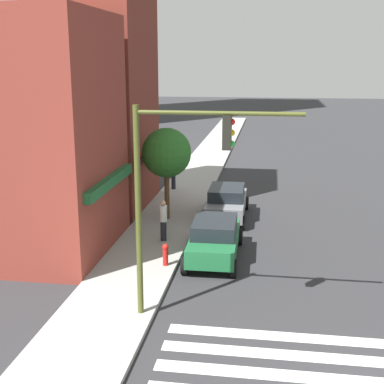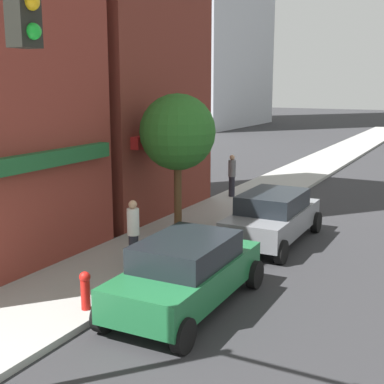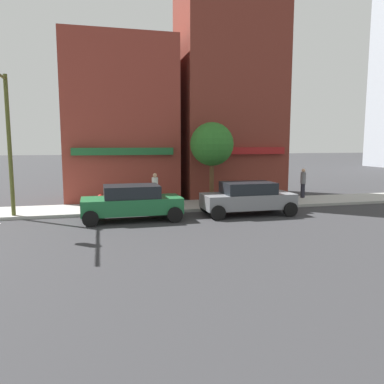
# 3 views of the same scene
# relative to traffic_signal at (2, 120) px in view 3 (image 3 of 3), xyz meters

# --- Properties ---
(storefront_row) EXTENTS (13.31, 5.30, 13.43)m
(storefront_row) POSITION_rel_traffic_signal_xyz_m (9.21, 6.16, 1.47)
(storefront_row) COLOR maroon
(storefront_row) RESTS_ON ground_plane
(traffic_signal) EXTENTS (0.32, 4.75, 6.47)m
(traffic_signal) POSITION_rel_traffic_signal_xyz_m (0.00, 0.00, 0.00)
(traffic_signal) COLOR #474C1E
(traffic_signal) RESTS_ON ground_plane
(sedan_green) EXTENTS (4.43, 2.02, 1.59)m
(sedan_green) POSITION_rel_traffic_signal_xyz_m (5.27, -0.64, -3.56)
(sedan_green) COLOR #1E6638
(sedan_green) RESTS_ON ground_plane
(sedan_grey) EXTENTS (4.42, 2.02, 1.59)m
(sedan_grey) POSITION_rel_traffic_signal_xyz_m (10.83, -0.64, -3.56)
(sedan_grey) COLOR slate
(sedan_grey) RESTS_ON ground_plane
(pedestrian_white_shirt) EXTENTS (0.32, 0.32, 1.77)m
(pedestrian_white_shirt) POSITION_rel_traffic_signal_xyz_m (6.65, 1.70, -3.33)
(pedestrian_white_shirt) COLOR #23232D
(pedestrian_white_shirt) RESTS_ON sidewalk_left
(pedestrian_grey_coat) EXTENTS (0.32, 0.32, 1.77)m
(pedestrian_grey_coat) POSITION_rel_traffic_signal_xyz_m (15.88, 2.96, -3.33)
(pedestrian_grey_coat) COLOR #23232D
(pedestrian_grey_coat) RESTS_ON sidewalk_left
(fire_hydrant) EXTENTS (0.24, 0.24, 0.84)m
(fire_hydrant) POSITION_rel_traffic_signal_xyz_m (3.89, 1.06, -3.79)
(fire_hydrant) COLOR red
(fire_hydrant) RESTS_ON sidewalk_left
(street_tree) EXTENTS (2.36, 2.36, 4.42)m
(street_tree) POSITION_rel_traffic_signal_xyz_m (9.84, 2.16, -1.03)
(street_tree) COLOR brown
(street_tree) RESTS_ON sidewalk_left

